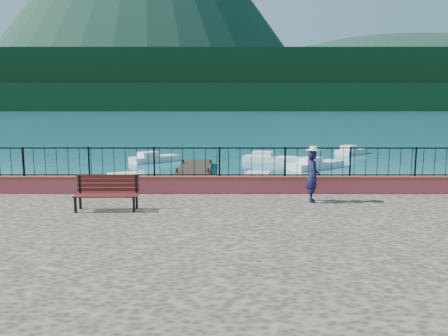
{
  "coord_description": "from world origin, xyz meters",
  "views": [
    {
      "loc": [
        -0.13,
        -10.85,
        4.17
      ],
      "look_at": [
        -0.15,
        2.0,
        2.3
      ],
      "focal_mm": 35.0,
      "sensor_mm": 36.0,
      "label": 1
    }
  ],
  "objects_px": {
    "boat_2": "(316,162)",
    "boat_5": "(351,149)",
    "park_bench": "(107,200)",
    "boat_3": "(155,156)",
    "boat_4": "(270,157)",
    "boat_1": "(267,180)",
    "person": "(313,176)",
    "boat_0": "(136,180)"
  },
  "relations": [
    {
      "from": "park_bench",
      "to": "boat_5",
      "type": "distance_m",
      "value": 28.66
    },
    {
      "from": "boat_2",
      "to": "boat_5",
      "type": "bearing_deg",
      "value": 24.61
    },
    {
      "from": "boat_1",
      "to": "boat_2",
      "type": "relative_size",
      "value": 0.84
    },
    {
      "from": "park_bench",
      "to": "boat_2",
      "type": "bearing_deg",
      "value": 59.27
    },
    {
      "from": "boat_4",
      "to": "park_bench",
      "type": "bearing_deg",
      "value": -90.98
    },
    {
      "from": "park_bench",
      "to": "person",
      "type": "bearing_deg",
      "value": 9.56
    },
    {
      "from": "boat_1",
      "to": "boat_5",
      "type": "xyz_separation_m",
      "value": [
        8.63,
        15.22,
        0.0
      ]
    },
    {
      "from": "boat_1",
      "to": "boat_4",
      "type": "xyz_separation_m",
      "value": [
        1.18,
        9.95,
        0.0
      ]
    },
    {
      "from": "person",
      "to": "boat_2",
      "type": "relative_size",
      "value": 0.39
    },
    {
      "from": "boat_0",
      "to": "boat_4",
      "type": "relative_size",
      "value": 1.03
    },
    {
      "from": "boat_0",
      "to": "person",
      "type": "bearing_deg",
      "value": -78.04
    },
    {
      "from": "park_bench",
      "to": "boat_5",
      "type": "bearing_deg",
      "value": 59.33
    },
    {
      "from": "park_bench",
      "to": "boat_2",
      "type": "relative_size",
      "value": 0.44
    },
    {
      "from": "person",
      "to": "boat_0",
      "type": "xyz_separation_m",
      "value": [
        -7.21,
        8.61,
        -1.6
      ]
    },
    {
      "from": "boat_2",
      "to": "boat_3",
      "type": "xyz_separation_m",
      "value": [
        -11.2,
        3.34,
        0.0
      ]
    },
    {
      "from": "park_bench",
      "to": "boat_1",
      "type": "bearing_deg",
      "value": 59.33
    },
    {
      "from": "boat_4",
      "to": "boat_2",
      "type": "bearing_deg",
      "value": -31.91
    },
    {
      "from": "boat_5",
      "to": "boat_4",
      "type": "bearing_deg",
      "value": 169.12
    },
    {
      "from": "boat_0",
      "to": "boat_2",
      "type": "bearing_deg",
      "value": 4.57
    },
    {
      "from": "person",
      "to": "boat_1",
      "type": "xyz_separation_m",
      "value": [
        -0.53,
        8.56,
        -1.6
      ]
    },
    {
      "from": "park_bench",
      "to": "boat_5",
      "type": "relative_size",
      "value": 0.53
    },
    {
      "from": "person",
      "to": "park_bench",
      "type": "bearing_deg",
      "value": 105.57
    },
    {
      "from": "boat_2",
      "to": "person",
      "type": "bearing_deg",
      "value": -138.23
    },
    {
      "from": "boat_3",
      "to": "boat_0",
      "type": "bearing_deg",
      "value": -127.01
    },
    {
      "from": "person",
      "to": "boat_3",
      "type": "height_order",
      "value": "person"
    },
    {
      "from": "park_bench",
      "to": "boat_2",
      "type": "xyz_separation_m",
      "value": [
        9.37,
        16.47,
        -1.1
      ]
    },
    {
      "from": "boat_4",
      "to": "boat_1",
      "type": "bearing_deg",
      "value": -78.98
    },
    {
      "from": "boat_3",
      "to": "boat_4",
      "type": "distance_m",
      "value": 8.52
    },
    {
      "from": "boat_3",
      "to": "person",
      "type": "bearing_deg",
      "value": -107.89
    },
    {
      "from": "boat_0",
      "to": "boat_1",
      "type": "xyz_separation_m",
      "value": [
        6.68,
        -0.05,
        0.0
      ]
    },
    {
      "from": "boat_2",
      "to": "boat_5",
      "type": "relative_size",
      "value": 1.22
    },
    {
      "from": "park_bench",
      "to": "boat_3",
      "type": "relative_size",
      "value": 0.49
    },
    {
      "from": "boat_1",
      "to": "boat_5",
      "type": "bearing_deg",
      "value": 75.54
    },
    {
      "from": "boat_5",
      "to": "boat_3",
      "type": "bearing_deg",
      "value": 151.57
    },
    {
      "from": "boat_1",
      "to": "boat_3",
      "type": "relative_size",
      "value": 0.95
    },
    {
      "from": "park_bench",
      "to": "boat_3",
      "type": "height_order",
      "value": "park_bench"
    },
    {
      "from": "boat_1",
      "to": "boat_5",
      "type": "distance_m",
      "value": 17.5
    },
    {
      "from": "boat_0",
      "to": "boat_2",
      "type": "relative_size",
      "value": 1.0
    },
    {
      "from": "boat_2",
      "to": "boat_1",
      "type": "bearing_deg",
      "value": -155.66
    },
    {
      "from": "boat_1",
      "to": "boat_4",
      "type": "relative_size",
      "value": 0.86
    },
    {
      "from": "boat_0",
      "to": "boat_3",
      "type": "distance_m",
      "value": 10.09
    },
    {
      "from": "person",
      "to": "boat_3",
      "type": "bearing_deg",
      "value": 27.73
    }
  ]
}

